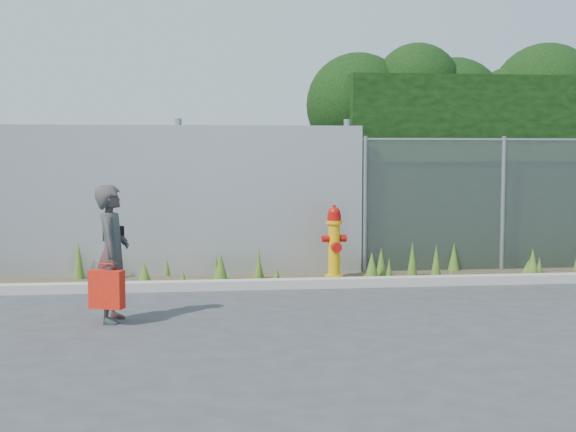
% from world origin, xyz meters
% --- Properties ---
extents(ground, '(80.00, 80.00, 0.00)m').
position_xyz_m(ground, '(0.00, 0.00, 0.00)').
color(ground, '#3A3A3D').
rests_on(ground, ground).
extents(curb, '(16.00, 0.22, 0.12)m').
position_xyz_m(curb, '(0.00, 1.80, 0.06)').
color(curb, '#AAA49A').
rests_on(curb, ground).
extents(weed_strip, '(16.00, 1.25, 0.54)m').
position_xyz_m(weed_strip, '(0.61, 2.41, 0.14)').
color(weed_strip, '#443927').
rests_on(weed_strip, ground).
extents(corrugated_fence, '(8.50, 0.21, 2.30)m').
position_xyz_m(corrugated_fence, '(-3.25, 3.01, 1.10)').
color(corrugated_fence, '#A2A4A9').
rests_on(corrugated_fence, ground).
extents(chainlink_fence, '(6.50, 0.07, 2.05)m').
position_xyz_m(chainlink_fence, '(4.25, 3.00, 1.03)').
color(chainlink_fence, gray).
rests_on(chainlink_fence, ground).
extents(hedge, '(7.86, 1.90, 3.61)m').
position_xyz_m(hedge, '(4.36, 4.04, 2.03)').
color(hedge, black).
rests_on(hedge, ground).
extents(fire_hydrant, '(0.36, 0.32, 1.06)m').
position_xyz_m(fire_hydrant, '(0.50, 2.50, 0.52)').
color(fire_hydrant, '#E3AB0B').
rests_on(fire_hydrant, ground).
extents(woman, '(0.40, 0.57, 1.47)m').
position_xyz_m(woman, '(-2.37, -0.05, 0.73)').
color(woman, '#0D5752').
rests_on(woman, ground).
extents(red_tote_bag, '(0.36, 0.13, 0.48)m').
position_xyz_m(red_tote_bag, '(-2.41, -0.25, 0.38)').
color(red_tote_bag, red).
extents(black_shoulder_bag, '(0.21, 0.09, 0.16)m').
position_xyz_m(black_shoulder_bag, '(-2.37, 0.08, 0.94)').
color(black_shoulder_bag, black).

